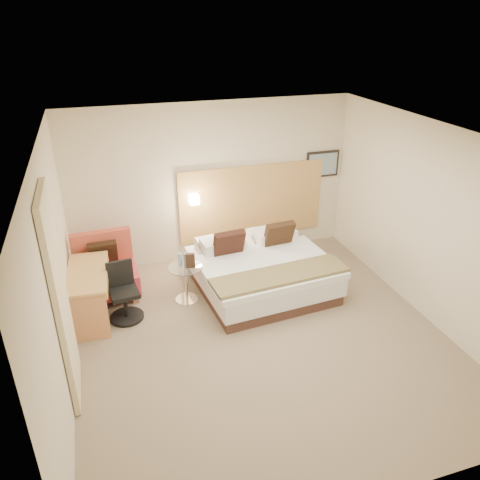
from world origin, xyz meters
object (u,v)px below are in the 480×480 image
object	(u,v)px
bed	(261,270)
side_table	(186,282)
lounge_chair	(106,272)
desk_chair	(124,296)
desk	(90,281)

from	to	relation	value
bed	side_table	xyz separation A→B (m)	(-1.18, 0.00, 0.01)
lounge_chair	side_table	size ratio (longest dim) A/B	1.60
side_table	desk_chair	xyz separation A→B (m)	(-0.92, -0.17, 0.03)
desk	desk_chair	distance (m)	0.51
lounge_chair	desk	size ratio (longest dim) A/B	0.78
lounge_chair	side_table	bearing A→B (deg)	-26.05
desk	desk_chair	world-z (taller)	desk_chair
side_table	desk	world-z (taller)	desk
desk	desk_chair	size ratio (longest dim) A/B	1.45
side_table	desk	xyz separation A→B (m)	(-1.34, -0.02, 0.26)
bed	lounge_chair	xyz separation A→B (m)	(-2.31, 0.55, 0.07)
bed	side_table	size ratio (longest dim) A/B	3.57
side_table	desk	size ratio (longest dim) A/B	0.49
lounge_chair	desk_chair	bearing A→B (deg)	-73.94
lounge_chair	bed	bearing A→B (deg)	-13.42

